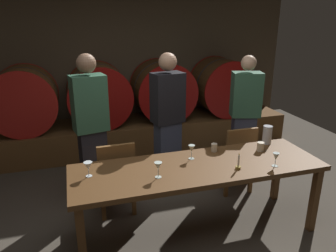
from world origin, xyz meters
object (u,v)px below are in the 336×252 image
Objects in this scene: wine_barrel_center_left at (99,95)px; wine_barrel_center_right at (163,90)px; wine_barrel_far_right at (222,86)px; wine_barrel_far_left at (24,100)px; wine_glass_far_right at (276,157)px; guest_center at (168,121)px; guest_left at (91,128)px; guest_right at (244,117)px; pitcher at (267,135)px; wine_glass_far_left at (88,166)px; dining_table at (198,172)px; chair_left at (116,174)px; candle_center at (238,165)px; wine_glass_center_left at (158,166)px; cup_left at (214,148)px; wine_glass_center_right at (192,149)px; cup_right at (260,147)px; chair_right at (236,156)px.

wine_barrel_center_right is (1.05, 0.00, 0.00)m from wine_barrel_center_left.
wine_barrel_far_left is at bearing 180.00° from wine_barrel_far_right.
guest_center is at bearing 119.75° from wine_glass_far_right.
guest_left is 2.02m from guest_right.
guest_left is 2.02m from pitcher.
guest_center is at bearing 42.37° from wine_glass_far_left.
dining_table is at bearing -97.69° from wine_barrel_center_right.
chair_left is 6.24× the size of wine_glass_far_left.
chair_left is 1.35m from candle_center.
wine_barrel_far_left reaches higher than candle_center.
guest_left is (-0.95, 0.98, 0.22)m from dining_table.
chair_left is (-0.02, -1.87, -0.47)m from wine_barrel_center_left.
wine_barrel_far_left is 6.95× the size of wine_glass_far_left.
wine_glass_center_left is at bearing -125.88° from wine_barrel_far_right.
wine_barrel_center_right is 2.74m from wine_glass_far_left.
guest_right is 1.09m from cup_left.
wine_barrel_far_left is at bearing -61.68° from chair_left.
wine_glass_center_right is at bearing 4.69° from wine_glass_far_left.
chair_left is 4.18× the size of pitcher.
pitcher is at bearing 17.20° from wine_glass_center_left.
guest_left is (-1.28, -1.47, -0.04)m from wine_barrel_center_right.
wine_glass_center_right is at bearing 94.39° from dining_table.
dining_table is (1.82, -2.45, -0.27)m from wine_barrel_far_left.
pitcher is 1.49× the size of wine_glass_far_left.
guest_center is at bearing 111.73° from cup_left.
guest_right reaches higher than wine_glass_center_right.
wine_barrel_center_left is 2.14m from wine_barrel_far_right.
wine_glass_far_left is at bearing -173.43° from pitcher.
candle_center reaches higher than wine_glass_center_right.
wine_barrel_center_left is 1.00× the size of wine_barrel_far_right.
chair_left is at bearing -90.69° from wine_barrel_center_left.
cup_right is (0.78, 0.14, 0.12)m from dining_table.
wine_glass_far_left is at bearing -175.31° from wine_glass_center_right.
pitcher is at bearing 169.58° from chair_left.
wine_barrel_far_right is 2.40m from cup_right.
pitcher is at bearing 131.76° from guest_center.
guest_left reaches higher than chair_right.
wine_glass_far_left is (-1.04, 0.08, 0.17)m from dining_table.
candle_center is (1.05, -2.63, -0.15)m from wine_barrel_center_left.
pitcher reaches higher than wine_glass_far_left.
cup_left reaches higher than dining_table.
candle_center reaches higher than wine_glass_far_right.
guest_right is 1.90m from wine_glass_center_left.
wine_barrel_far_left reaches higher than wine_glass_center_left.
pitcher is at bearing 64.95° from wine_glass_far_right.
wine_glass_center_left is at bearing -151.45° from cup_left.
wine_barrel_far_right is 0.59× the size of guest_right.
wine_glass_far_right reaches higher than cup_right.
wine_barrel_center_left is at bearing 118.02° from wine_glass_far_right.
dining_table is 0.24m from wine_glass_center_right.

